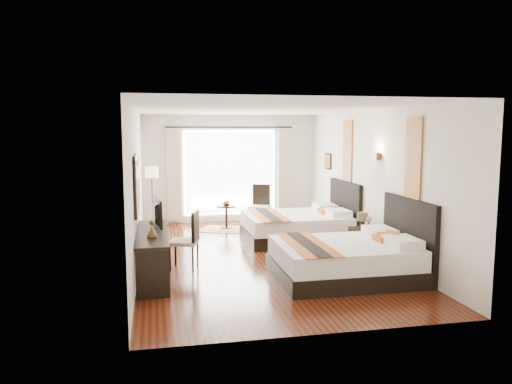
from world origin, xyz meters
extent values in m
cube|color=#3B120A|center=(0.00, 0.00, -0.01)|extent=(4.50, 7.50, 0.01)
cube|color=white|center=(0.00, 0.00, 2.79)|extent=(4.50, 7.50, 0.02)
cube|color=silver|center=(2.25, 0.00, 1.40)|extent=(0.01, 7.50, 2.80)
cube|color=silver|center=(-2.25, 0.00, 1.40)|extent=(0.01, 7.50, 2.80)
cube|color=silver|center=(0.00, 3.75, 1.40)|extent=(4.50, 0.01, 2.80)
cube|color=silver|center=(0.00, -3.75, 1.40)|extent=(4.50, 0.01, 2.80)
cube|color=white|center=(0.00, 3.73, 1.30)|extent=(2.40, 0.02, 2.20)
cube|color=white|center=(0.00, 3.67, 1.30)|extent=(2.30, 0.02, 2.10)
cube|color=beige|center=(-1.45, 3.63, 1.28)|extent=(0.35, 0.14, 2.35)
cube|color=beige|center=(1.45, 3.63, 1.28)|extent=(0.35, 0.14, 2.35)
cube|color=maroon|center=(2.23, -1.68, 1.95)|extent=(0.03, 0.50, 1.35)
cube|color=maroon|center=(2.23, 1.17, 1.95)|extent=(0.03, 0.50, 1.35)
cube|color=#432F18|center=(2.19, -0.41, 1.92)|extent=(0.10, 0.14, 0.14)
cube|color=black|center=(-2.22, -0.98, 1.55)|extent=(0.04, 1.25, 0.95)
cube|color=white|center=(-2.19, -0.98, 1.55)|extent=(0.01, 1.12, 0.82)
cube|color=black|center=(1.06, -1.68, 0.13)|extent=(2.21, 1.72, 0.27)
cube|color=white|center=(1.06, -1.68, 0.43)|extent=(2.15, 1.68, 0.32)
cube|color=black|center=(2.20, -1.68, 0.65)|extent=(0.08, 1.72, 1.29)
cube|color=#A9481B|center=(0.44, -1.68, 0.60)|extent=(0.59, 1.78, 0.02)
cube|color=black|center=(1.06, 1.17, 0.13)|extent=(2.19, 1.71, 0.27)
cube|color=white|center=(1.06, 1.17, 0.43)|extent=(2.13, 1.67, 0.32)
cube|color=black|center=(2.20, 1.17, 0.64)|extent=(0.08, 1.71, 1.28)
cube|color=#A9481B|center=(0.45, 1.17, 0.60)|extent=(0.59, 1.77, 0.02)
cube|color=black|center=(1.99, -0.41, 0.27)|extent=(0.45, 0.56, 0.54)
cylinder|color=black|center=(1.98, -0.31, 0.59)|extent=(0.09, 0.09, 0.18)
cylinder|color=#402E1E|center=(1.98, -0.31, 0.76)|extent=(0.21, 0.21, 0.16)
imported|color=black|center=(2.02, -0.51, 0.57)|extent=(0.19, 0.19, 0.15)
cube|color=black|center=(-1.99, -0.98, 0.38)|extent=(0.50, 2.20, 0.76)
imported|color=black|center=(-1.97, -0.43, 0.99)|extent=(0.20, 0.83, 0.47)
cube|color=beige|center=(-1.46, -0.56, 0.47)|extent=(0.59, 0.59, 0.06)
cube|color=black|center=(-1.26, -0.62, 0.76)|extent=(0.17, 0.44, 0.53)
cylinder|color=black|center=(-2.00, 3.13, 0.01)|extent=(0.23, 0.23, 0.03)
cylinder|color=#432F18|center=(-2.00, 3.13, 0.68)|extent=(0.03, 0.03, 1.30)
cylinder|color=#FCF2C5|center=(-2.00, 3.13, 1.40)|extent=(0.31, 0.31, 0.27)
cylinder|color=black|center=(-0.23, 2.83, 0.28)|extent=(0.49, 0.49, 0.57)
imported|color=#48361A|center=(-0.22, 2.87, 0.59)|extent=(0.23, 0.23, 0.05)
cube|color=beige|center=(0.64, 2.98, 0.48)|extent=(0.64, 0.64, 0.06)
cube|color=black|center=(0.73, 3.17, 0.77)|extent=(0.43, 0.24, 0.53)
cube|color=tan|center=(-0.19, 2.63, 0.01)|extent=(1.52, 1.28, 0.01)
camera|label=1|loc=(-1.92, -9.16, 2.43)|focal=35.00mm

